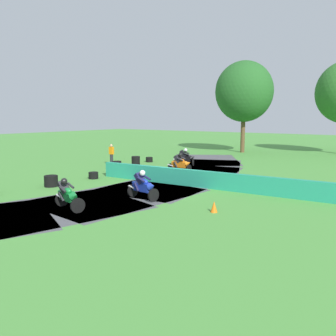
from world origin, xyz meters
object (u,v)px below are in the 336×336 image
object	(u,v)px
motorcycle_fourth_black	(185,158)
tire_stack_mid_b	(93,175)
tire_stack_far	(117,167)
tire_stack_extra_b	(149,160)
traffic_cone	(214,207)
tire_stack_mid_a	(51,181)
motorcycle_lead_green	(68,195)
motorcycle_chase_blue	(143,185)
motorcycle_trailing_orange	(180,163)
track_marshal	(111,155)
tire_stack_extra_a	(136,162)

from	to	relation	value
motorcycle_fourth_black	tire_stack_mid_b	bearing A→B (deg)	-102.21
tire_stack_mid_b	tire_stack_far	bearing A→B (deg)	97.43
tire_stack_extra_b	traffic_cone	bearing A→B (deg)	-42.18
tire_stack_mid_a	traffic_cone	distance (m)	9.57
motorcycle_lead_green	motorcycle_chase_blue	distance (m)	3.40
motorcycle_trailing_orange	tire_stack_extra_b	bearing A→B (deg)	147.88
track_marshal	tire_stack_extra_a	bearing A→B (deg)	9.75
tire_stack_extra_a	traffic_cone	bearing A→B (deg)	-35.74
tire_stack_mid_b	tire_stack_extra_a	bearing A→B (deg)	101.57
tire_stack_extra_b	traffic_cone	distance (m)	15.54
motorcycle_chase_blue	track_marshal	size ratio (longest dim) A/B	1.05
motorcycle_lead_green	tire_stack_extra_b	bearing A→B (deg)	115.81
motorcycle_chase_blue	track_marshal	xyz separation A→B (m)	(-9.06, 7.22, 0.16)
track_marshal	traffic_cone	distance (m)	14.59
tire_stack_mid_a	tire_stack_extra_a	bearing A→B (deg)	96.86
tire_stack_extra_a	tire_stack_far	bearing A→B (deg)	-75.01
motorcycle_fourth_black	tire_stack_mid_b	size ratio (longest dim) A/B	2.94
tire_stack_far	track_marshal	bearing A→B (deg)	139.79
motorcycle_trailing_orange	tire_stack_far	bearing A→B (deg)	-145.36
motorcycle_trailing_orange	traffic_cone	size ratio (longest dim) A/B	3.82
traffic_cone	motorcycle_lead_green	bearing A→B (deg)	-147.81
tire_stack_mid_b	tire_stack_far	world-z (taller)	tire_stack_far
motorcycle_fourth_black	tire_stack_mid_a	bearing A→B (deg)	-99.30
tire_stack_extra_b	motorcycle_chase_blue	bearing A→B (deg)	-52.87
motorcycle_lead_green	motorcycle_fourth_black	world-z (taller)	motorcycle_fourth_black
motorcycle_chase_blue	tire_stack_extra_a	world-z (taller)	motorcycle_chase_blue
tire_stack_far	tire_stack_extra_b	bearing A→B (deg)	107.00
motorcycle_lead_green	track_marshal	xyz separation A→B (m)	(-7.71, 10.34, 0.18)
tire_stack_far	tire_stack_extra_b	world-z (taller)	tire_stack_far
tire_stack_mid_b	tire_stack_far	xyz separation A→B (m)	(-0.31, 2.38, 0.20)
tire_stack_extra_a	tire_stack_mid_a	bearing A→B (deg)	-83.14
motorcycle_lead_green	motorcycle_chase_blue	world-z (taller)	motorcycle_chase_blue
tire_stack_extra_b	traffic_cone	xyz separation A→B (m)	(11.51, -10.43, 0.02)
motorcycle_lead_green	traffic_cone	xyz separation A→B (m)	(4.96, 3.12, -0.42)
motorcycle_lead_green	tire_stack_far	size ratio (longest dim) A/B	2.13
motorcycle_fourth_black	tire_stack_mid_b	distance (m)	7.89
tire_stack_mid_a	track_marshal	world-z (taller)	track_marshal
traffic_cone	track_marshal	bearing A→B (deg)	150.33
motorcycle_lead_green	track_marshal	world-z (taller)	track_marshal
motorcycle_lead_green	motorcycle_fourth_black	size ratio (longest dim) A/B	1.00
motorcycle_chase_blue	tire_stack_extra_b	xyz separation A→B (m)	(-7.90, 10.44, -0.46)
motorcycle_trailing_orange	tire_stack_mid_a	size ratio (longest dim) A/B	2.34
motorcycle_fourth_black	tire_stack_extra_b	distance (m)	3.75
motorcycle_trailing_orange	tire_stack_far	xyz separation A→B (m)	(-3.47, -2.39, -0.25)
motorcycle_chase_blue	motorcycle_fourth_black	size ratio (longest dim) A/B	1.00
motorcycle_lead_green	tire_stack_extra_b	size ratio (longest dim) A/B	2.98
motorcycle_trailing_orange	tire_stack_extra_b	xyz separation A→B (m)	(-5.19, 3.26, -0.45)
motorcycle_fourth_black	tire_stack_far	distance (m)	5.68
motorcycle_chase_blue	track_marshal	world-z (taller)	track_marshal
motorcycle_fourth_black	tire_stack_extra_b	size ratio (longest dim) A/B	2.99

